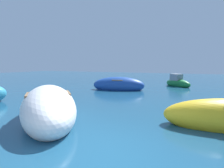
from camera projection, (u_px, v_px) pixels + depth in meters
The scene contains 4 objects.
ground at pixel (99, 155), 4.44m from camera, with size 80.00×80.00×0.00m, color navy.
moored_boat_0 at pixel (49, 109), 7.03m from camera, with size 4.77×4.84×1.78m.
moored_boat_1 at pixel (118, 85), 15.52m from camera, with size 4.62×2.45×1.42m.
moored_boat_4 at pixel (178, 83), 17.96m from camera, with size 2.94×2.80×1.42m.
Camera 1 is at (1.98, -3.73, 2.21)m, focal length 29.27 mm.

